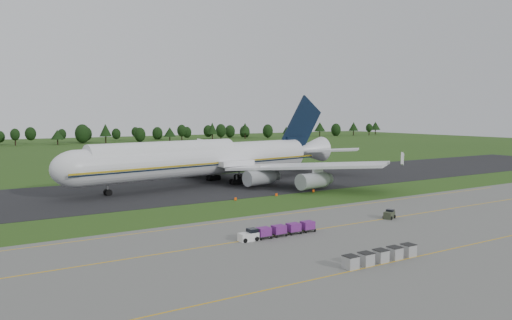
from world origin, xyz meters
TOP-DOWN VIEW (x-y plane):
  - ground at (0.00, 0.00)m, footprint 600.00×600.00m
  - apron at (0.00, -34.00)m, footprint 300.00×52.00m
  - taxiway at (0.00, 28.00)m, footprint 300.00×40.00m
  - apron_markings at (0.00, -26.98)m, footprint 300.00×30.20m
  - tree_line at (9.57, 220.52)m, footprint 528.59×22.34m
  - aircraft at (5.03, 31.06)m, footprint 82.58×79.18m
  - baggage_train at (-10.47, -22.37)m, footprint 12.77×1.63m
  - utility_cart at (12.48, -22.28)m, footprint 2.51×2.05m
  - uld_row at (-6.97, -39.25)m, footprint 11.13×1.53m
  - edge_markers at (9.39, 7.10)m, footprint 20.72×0.30m

SIDE VIEW (x-z plane):
  - ground at x=0.00m, z-range 0.00..0.00m
  - apron at x=0.00m, z-range 0.00..0.06m
  - taxiway at x=0.00m, z-range 0.00..0.08m
  - apron_markings at x=0.00m, z-range 0.06..0.07m
  - edge_markers at x=9.39m, z-range -0.03..0.57m
  - utility_cart at x=12.48m, z-range 0.05..1.24m
  - uld_row at x=-6.97m, z-range 0.06..1.58m
  - baggage_train at x=-10.47m, z-range 0.11..1.68m
  - tree_line at x=9.57m, z-range 0.40..12.29m
  - aircraft at x=5.03m, z-range -4.95..18.14m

